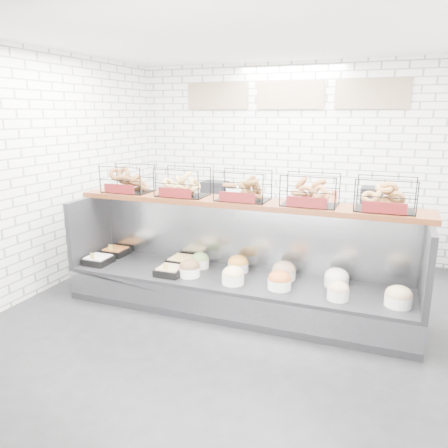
% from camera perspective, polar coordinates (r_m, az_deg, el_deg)
% --- Properties ---
extents(ground, '(5.50, 5.50, 0.00)m').
position_cam_1_polar(ground, '(4.96, 0.31, -12.42)').
color(ground, black).
rests_on(ground, ground).
extents(room_shell, '(5.02, 5.51, 3.01)m').
position_cam_1_polar(room_shell, '(5.00, 2.86, 12.29)').
color(room_shell, white).
rests_on(room_shell, ground).
extents(display_case, '(4.00, 0.90, 1.20)m').
position_cam_1_polar(display_case, '(5.12, 1.83, -7.52)').
color(display_case, black).
rests_on(display_case, ground).
extents(bagel_shelf, '(4.10, 0.50, 0.40)m').
position_cam_1_polar(bagel_shelf, '(5.00, 2.44, 4.51)').
color(bagel_shelf, '#4E2310').
rests_on(bagel_shelf, display_case).
extents(prep_counter, '(4.00, 0.60, 1.20)m').
position_cam_1_polar(prep_counter, '(6.99, 7.43, -0.45)').
color(prep_counter, '#93969B').
rests_on(prep_counter, ground).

